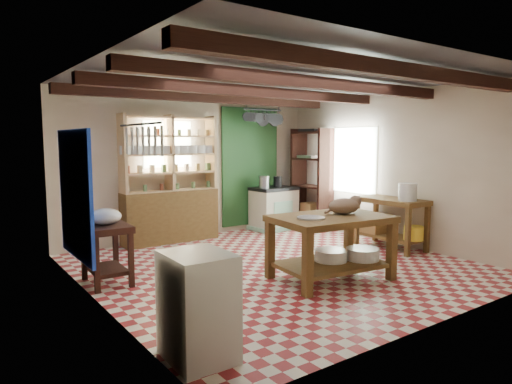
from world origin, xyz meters
TOP-DOWN VIEW (x-y plane):
  - floor at (0.00, 0.00)m, footprint 5.00×5.00m
  - ceiling at (0.00, 0.00)m, footprint 5.00×5.00m
  - wall_back at (0.00, 2.50)m, footprint 5.00×0.04m
  - wall_front at (0.00, -2.50)m, footprint 5.00×0.04m
  - wall_left at (-2.50, 0.00)m, footprint 0.04×5.00m
  - wall_right at (2.50, 0.00)m, footprint 0.04×5.00m
  - ceiling_beams at (0.00, 0.00)m, footprint 5.00×3.80m
  - blue_wall_patch at (-2.47, 0.90)m, footprint 0.04×1.40m
  - green_wall_patch at (1.25, 2.47)m, footprint 1.30×0.04m
  - window_back at (-0.50, 2.48)m, footprint 0.90×0.02m
  - window_right at (2.48, 1.00)m, footprint 0.02×1.30m
  - utensil_rail at (-2.44, -1.20)m, footprint 0.06×0.90m
  - pot_rack at (1.25, 2.05)m, footprint 0.86×0.12m
  - shelving_unit at (-0.55, 2.31)m, footprint 1.70×0.34m
  - tall_rack at (2.28, 1.80)m, footprint 0.40×0.86m
  - work_table at (0.18, -0.86)m, footprint 1.54×1.11m
  - stove at (1.60, 2.15)m, footprint 0.90×0.63m
  - prep_table at (-2.20, 0.61)m, footprint 0.53×0.75m
  - white_cabinet at (-2.22, -1.79)m, footprint 0.50×0.60m
  - right_counter at (2.18, -0.23)m, footprint 0.61×1.17m
  - cat at (0.43, -0.84)m, footprint 0.47×0.37m
  - steel_tray at (-0.18, -0.88)m, footprint 0.38×0.38m
  - basin_large at (0.23, -0.82)m, footprint 0.46×0.46m
  - basin_small at (0.61, -1.01)m, footprint 0.47×0.47m
  - kettle_left at (1.35, 2.14)m, footprint 0.21×0.21m
  - kettle_right at (1.70, 2.16)m, footprint 0.18×0.18m
  - enamel_bowl at (-2.20, 0.61)m, footprint 0.40×0.40m
  - white_bucket at (2.12, -0.58)m, footprint 0.29×0.29m
  - wicker_basket at (2.19, 0.07)m, footprint 0.45×0.36m
  - yellow_tub at (2.17, -0.68)m, footprint 0.31×0.31m

SIDE VIEW (x-z plane):
  - floor at x=0.00m, z-range -0.02..0.00m
  - basin_large at x=0.23m, z-range 0.22..0.36m
  - basin_small at x=0.61m, z-range 0.22..0.37m
  - yellow_tub at x=2.17m, z-range 0.22..0.44m
  - prep_table at x=-2.20m, z-range 0.00..0.74m
  - wicker_basket at x=2.19m, z-range 0.22..0.53m
  - work_table at x=0.18m, z-range 0.00..0.82m
  - right_counter at x=2.18m, z-range 0.00..0.83m
  - stove at x=1.60m, z-range 0.00..0.85m
  - white_cabinet at x=-2.22m, z-range 0.00..0.88m
  - steel_tray at x=-0.18m, z-range 0.82..0.84m
  - enamel_bowl at x=-2.20m, z-range 0.74..0.94m
  - cat at x=0.43m, z-range 0.82..1.02m
  - kettle_right at x=1.70m, z-range 0.85..1.06m
  - kettle_left at x=1.35m, z-range 0.85..1.08m
  - white_bucket at x=2.12m, z-range 0.83..1.11m
  - tall_rack at x=2.28m, z-range 0.00..2.00m
  - blue_wall_patch at x=-2.47m, z-range 0.30..1.90m
  - shelving_unit at x=-0.55m, z-range 0.00..2.20m
  - green_wall_patch at x=1.25m, z-range 0.10..2.40m
  - wall_back at x=0.00m, z-range 0.00..2.60m
  - wall_front at x=0.00m, z-range 0.00..2.60m
  - wall_left at x=-2.50m, z-range 0.00..2.60m
  - wall_right at x=2.50m, z-range 0.00..2.60m
  - window_right at x=2.48m, z-range 0.80..2.00m
  - window_back at x=-0.50m, z-range 1.30..2.10m
  - utensil_rail at x=-2.44m, z-range 1.64..1.92m
  - pot_rack at x=1.25m, z-range 2.00..2.36m
  - ceiling_beams at x=0.00m, z-range 2.40..2.56m
  - ceiling at x=0.00m, z-range 2.59..2.61m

